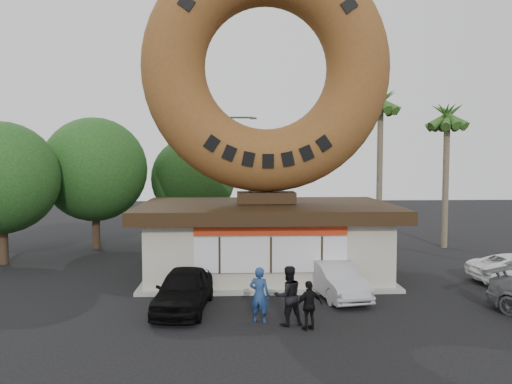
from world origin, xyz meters
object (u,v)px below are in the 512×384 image
(giant_donut, at_px, (266,68))
(person_right, at_px, (309,305))
(street_lamp, at_px, (228,171))
(car_silver, at_px, (335,279))
(car_black, at_px, (184,289))
(donut_shop, at_px, (266,237))
(person_left, at_px, (259,295))
(person_center, at_px, (288,296))

(giant_donut, xyz_separation_m, person_right, (0.90, -7.20, -8.51))
(giant_donut, height_order, street_lamp, giant_donut)
(car_silver, bearing_deg, car_black, -176.23)
(street_lamp, xyz_separation_m, car_silver, (4.32, -13.51, -3.82))
(giant_donut, distance_m, person_right, 11.18)
(car_black, distance_m, car_silver, 5.86)
(donut_shop, distance_m, giant_donut, 7.52)
(person_left, distance_m, person_right, 1.69)
(person_right, bearing_deg, person_left, -48.39)
(person_left, height_order, car_silver, person_left)
(giant_donut, relative_size, person_left, 6.01)
(giant_donut, distance_m, car_silver, 9.63)
(person_center, xyz_separation_m, car_black, (-3.49, 1.77, -0.23))
(car_black, bearing_deg, donut_shop, 62.41)
(donut_shop, height_order, person_left, donut_shop)
(person_right, distance_m, car_silver, 4.01)
(donut_shop, height_order, car_silver, donut_shop)
(car_silver, bearing_deg, person_left, -147.00)
(giant_donut, distance_m, person_left, 10.58)
(person_left, relative_size, person_center, 0.95)
(street_lamp, relative_size, person_center, 4.18)
(street_lamp, relative_size, car_silver, 1.98)
(street_lamp, bearing_deg, person_left, -85.68)
(person_right, bearing_deg, street_lamp, -102.62)
(car_black, bearing_deg, car_silver, 19.73)
(street_lamp, height_order, car_black, street_lamp)
(giant_donut, bearing_deg, person_right, -82.91)
(person_center, bearing_deg, donut_shop, -102.58)
(person_right, bearing_deg, car_silver, -134.76)
(street_lamp, bearing_deg, person_center, -82.71)
(giant_donut, height_order, person_left, giant_donut)
(street_lamp, bearing_deg, donut_shop, -79.50)
(street_lamp, height_order, person_left, street_lamp)
(donut_shop, bearing_deg, street_lamp, 100.50)
(person_left, xyz_separation_m, person_center, (0.90, -0.29, 0.05))
(person_left, bearing_deg, street_lamp, -65.74)
(person_right, bearing_deg, car_black, -50.30)
(person_left, distance_m, car_silver, 4.26)
(donut_shop, relative_size, person_center, 5.85)
(person_left, relative_size, car_black, 0.43)
(person_center, relative_size, car_black, 0.45)
(person_center, bearing_deg, person_right, 127.57)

